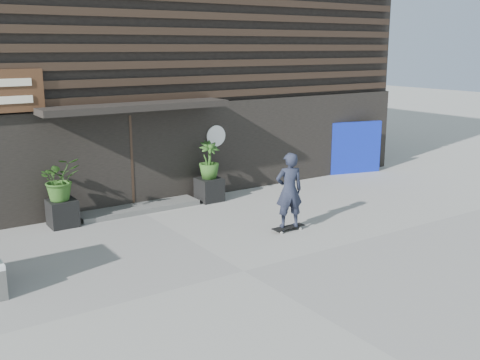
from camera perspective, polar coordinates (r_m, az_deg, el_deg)
ground at (r=10.17m, az=0.39°, el=-9.22°), size 80.00×80.00×0.00m
entrance_step at (r=13.99m, az=-10.25°, el=-2.81°), size 3.00×0.80×0.12m
planter_pot_left at (r=13.14m, az=-17.55°, el=-3.21°), size 0.60×0.60×0.60m
bamboo_left at (r=12.95m, az=-17.79°, el=0.10°), size 0.86×0.75×0.96m
planter_pot_right at (r=14.58m, az=-3.13°, el=-0.97°), size 0.60×0.60×0.60m
bamboo_right at (r=14.41m, az=-3.17°, el=2.04°), size 0.54×0.54×0.96m
blue_tarp at (r=18.07m, az=11.64°, el=3.24°), size 1.71×0.55×1.62m
building at (r=18.50m, az=-17.64°, el=13.02°), size 18.00×11.00×8.00m
skateboarder at (r=12.08m, az=5.00°, el=-1.07°), size 0.78×0.56×1.73m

